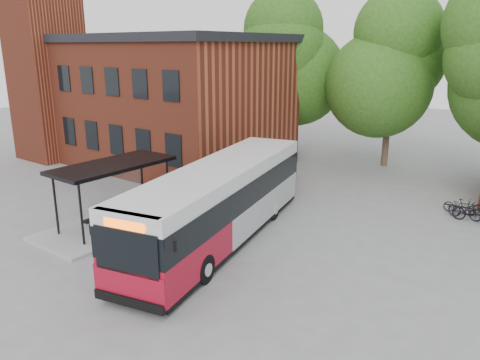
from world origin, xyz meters
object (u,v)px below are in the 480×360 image
Objects in this scene: bicycle_1 at (465,210)px; city_bus at (221,203)px; bus_shelter at (115,194)px; bicycle_2 at (473,213)px; bicycle_0 at (460,206)px.

city_bus is at bearing 145.81° from bicycle_1.
city_bus is at bearing 18.53° from bus_shelter.
bicycle_1 is at bearing 40.10° from bus_shelter.
city_bus is at bearing 139.99° from bicycle_2.
bus_shelter is at bearing 137.22° from bicycle_0.
bicycle_0 is at bearing 42.61° from bus_shelter.
city_bus reaches higher than bicycle_2.
city_bus reaches higher than bicycle_1.
bicycle_0 is 0.84× the size of bicycle_2.
city_bus is 8.10× the size of bicycle_1.
bicycle_2 is (0.39, -0.28, 0.01)m from bicycle_1.
bicycle_2 is at bearing -134.76° from bicycle_0.
bicycle_0 is 1.18m from bicycle_2.
bicycle_1 is at bearing -143.57° from bicycle_0.
bicycle_1 is at bearing 36.12° from city_bus.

